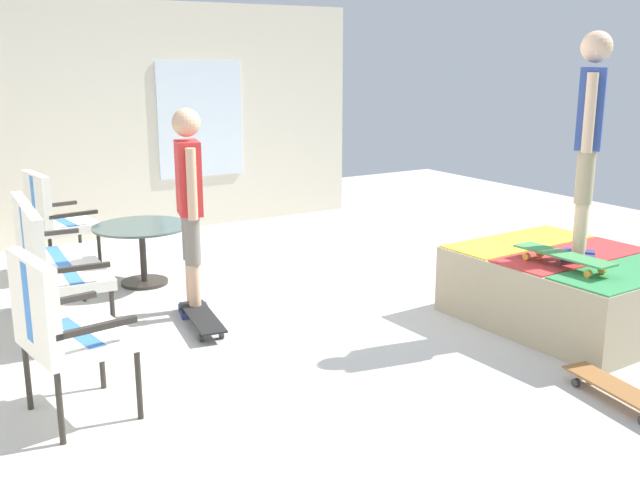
{
  "coord_description": "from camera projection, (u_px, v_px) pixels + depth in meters",
  "views": [
    {
      "loc": [
        -4.83,
        3.17,
        2.11
      ],
      "look_at": [
        -0.07,
        0.21,
        0.7
      ],
      "focal_mm": 41.31,
      "sensor_mm": 36.0,
      "label": 1
    }
  ],
  "objects": [
    {
      "name": "skateboard_on_ramp",
      "position": [
        564.0,
        256.0,
        5.51
      ],
      "size": [
        0.81,
        0.23,
        0.1
      ],
      "color": "#3F8C4C",
      "rests_on": "skate_ramp"
    },
    {
      "name": "patio_chair_near_house",
      "position": [
        52.0,
        214.0,
        7.17
      ],
      "size": [
        0.67,
        0.61,
        1.02
      ],
      "color": "#2D2823",
      "rests_on": "ground_plane"
    },
    {
      "name": "house_facade",
      "position": [
        127.0,
        121.0,
        8.66
      ],
      "size": [
        0.23,
        6.0,
        2.73
      ],
      "color": "beige",
      "rests_on": "ground_plane"
    },
    {
      "name": "patio_bench",
      "position": [
        47.0,
        254.0,
        5.7
      ],
      "size": [
        1.28,
        0.63,
        1.02
      ],
      "color": "#2D2823",
      "rests_on": "ground_plane"
    },
    {
      "name": "patio_chair_by_wall",
      "position": [
        58.0,
        322.0,
        4.24
      ],
      "size": [
        0.69,
        0.62,
        1.02
      ],
      "color": "#2D2823",
      "rests_on": "ground_plane"
    },
    {
      "name": "skateboard_spare",
      "position": [
        618.0,
        390.0,
        4.58
      ],
      "size": [
        0.82,
        0.32,
        0.1
      ],
      "color": "brown",
      "rests_on": "ground_plane"
    },
    {
      "name": "ground_plane",
      "position": [
        337.0,
        322.0,
        6.13
      ],
      "size": [
        12.0,
        12.0,
        0.1
      ],
      "primitive_type": "cube",
      "color": "beige"
    },
    {
      "name": "skateboard_by_bench",
      "position": [
        202.0,
        318.0,
        5.85
      ],
      "size": [
        0.82,
        0.33,
        0.1
      ],
      "color": "black",
      "rests_on": "ground_plane"
    },
    {
      "name": "skate_ramp",
      "position": [
        572.0,
        288.0,
        5.96
      ],
      "size": [
        1.7,
        2.2,
        0.57
      ],
      "color": "tan",
      "rests_on": "ground_plane"
    },
    {
      "name": "person_skater",
      "position": [
        589.0,
        129.0,
        5.51
      ],
      "size": [
        0.36,
        0.4,
        1.72
      ],
      "color": "navy",
      "rests_on": "skate_ramp"
    },
    {
      "name": "patio_table",
      "position": [
        142.0,
        243.0,
        6.91
      ],
      "size": [
        0.9,
        0.9,
        0.57
      ],
      "color": "#2D2823",
      "rests_on": "ground_plane"
    },
    {
      "name": "person_watching",
      "position": [
        189.0,
        197.0,
        5.96
      ],
      "size": [
        0.47,
        0.3,
        1.71
      ],
      "color": "navy",
      "rests_on": "ground_plane"
    }
  ]
}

